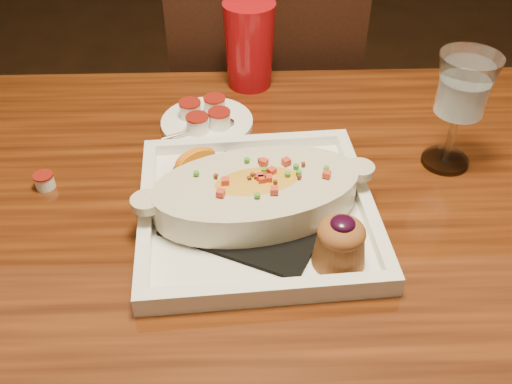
{
  "coord_description": "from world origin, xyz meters",
  "views": [
    {
      "loc": [
        -0.06,
        -0.57,
        1.29
      ],
      "look_at": [
        -0.04,
        0.05,
        0.77
      ],
      "focal_mm": 40.0,
      "sensor_mm": 36.0,
      "label": 1
    }
  ],
  "objects_px": {
    "plate": "(260,201)",
    "goblet": "(463,92)",
    "chair_far": "(263,124)",
    "saucer": "(206,120)",
    "table": "(281,275)",
    "red_tumbler": "(249,45)"
  },
  "relations": [
    {
      "from": "plate",
      "to": "goblet",
      "type": "relative_size",
      "value": 1.87
    },
    {
      "from": "goblet",
      "to": "chair_far",
      "type": "bearing_deg",
      "value": 118.4
    },
    {
      "from": "plate",
      "to": "goblet",
      "type": "distance_m",
      "value": 0.33
    },
    {
      "from": "plate",
      "to": "saucer",
      "type": "distance_m",
      "value": 0.25
    },
    {
      "from": "table",
      "to": "goblet",
      "type": "bearing_deg",
      "value": 28.03
    },
    {
      "from": "saucer",
      "to": "red_tumbler",
      "type": "distance_m",
      "value": 0.18
    },
    {
      "from": "plate",
      "to": "chair_far",
      "type": "bearing_deg",
      "value": 83.12
    },
    {
      "from": "table",
      "to": "chair_far",
      "type": "relative_size",
      "value": 1.61
    },
    {
      "from": "table",
      "to": "saucer",
      "type": "relative_size",
      "value": 9.55
    },
    {
      "from": "saucer",
      "to": "table",
      "type": "bearing_deg",
      "value": -65.63
    },
    {
      "from": "chair_far",
      "to": "plate",
      "type": "relative_size",
      "value": 2.71
    },
    {
      "from": "goblet",
      "to": "table",
      "type": "bearing_deg",
      "value": -151.97
    },
    {
      "from": "table",
      "to": "red_tumbler",
      "type": "height_order",
      "value": "red_tumbler"
    },
    {
      "from": "table",
      "to": "red_tumbler",
      "type": "bearing_deg",
      "value": 95.34
    },
    {
      "from": "chair_far",
      "to": "plate",
      "type": "height_order",
      "value": "chair_far"
    },
    {
      "from": "chair_far",
      "to": "plate",
      "type": "distance_m",
      "value": 0.67
    },
    {
      "from": "saucer",
      "to": "red_tumbler",
      "type": "xyz_separation_m",
      "value": [
        0.08,
        0.15,
        0.07
      ]
    },
    {
      "from": "red_tumbler",
      "to": "plate",
      "type": "bearing_deg",
      "value": -89.04
    },
    {
      "from": "goblet",
      "to": "saucer",
      "type": "distance_m",
      "value": 0.41
    },
    {
      "from": "goblet",
      "to": "saucer",
      "type": "height_order",
      "value": "goblet"
    },
    {
      "from": "goblet",
      "to": "red_tumbler",
      "type": "bearing_deg",
      "value": 139.34
    },
    {
      "from": "table",
      "to": "plate",
      "type": "distance_m",
      "value": 0.13
    }
  ]
}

